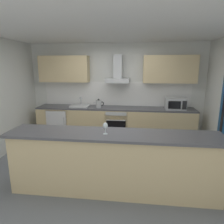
{
  "coord_description": "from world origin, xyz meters",
  "views": [
    {
      "loc": [
        0.57,
        -3.71,
        2.0
      ],
      "look_at": [
        0.07,
        0.4,
        1.05
      ],
      "focal_mm": 32.41,
      "sensor_mm": 36.0,
      "label": 1
    }
  ],
  "objects_px": {
    "sink": "(80,106)",
    "kettle": "(99,104)",
    "range_hood": "(118,74)",
    "wine_glass": "(105,126)",
    "refrigerator": "(60,123)",
    "oven": "(117,124)",
    "microwave": "(176,104)"
  },
  "relations": [
    {
      "from": "sink",
      "to": "kettle",
      "type": "xyz_separation_m",
      "value": [
        0.53,
        -0.04,
        0.08
      ]
    },
    {
      "from": "kettle",
      "to": "range_hood",
      "type": "bearing_deg",
      "value": 18.29
    },
    {
      "from": "wine_glass",
      "to": "refrigerator",
      "type": "bearing_deg",
      "value": 124.71
    },
    {
      "from": "sink",
      "to": "wine_glass",
      "type": "xyz_separation_m",
      "value": [
        1.07,
        -2.41,
        0.19
      ]
    },
    {
      "from": "sink",
      "to": "range_hood",
      "type": "relative_size",
      "value": 0.69
    },
    {
      "from": "refrigerator",
      "to": "wine_glass",
      "type": "height_order",
      "value": "wine_glass"
    },
    {
      "from": "oven",
      "to": "sink",
      "type": "xyz_separation_m",
      "value": [
        -1.02,
        0.01,
        0.47
      ]
    },
    {
      "from": "oven",
      "to": "range_hood",
      "type": "xyz_separation_m",
      "value": [
        0.0,
        0.13,
        1.33
      ]
    },
    {
      "from": "refrigerator",
      "to": "microwave",
      "type": "distance_m",
      "value": 3.18
    },
    {
      "from": "refrigerator",
      "to": "range_hood",
      "type": "xyz_separation_m",
      "value": [
        1.61,
        0.13,
        1.36
      ]
    },
    {
      "from": "oven",
      "to": "microwave",
      "type": "distance_m",
      "value": 1.62
    },
    {
      "from": "kettle",
      "to": "microwave",
      "type": "bearing_deg",
      "value": 0.17
    },
    {
      "from": "microwave",
      "to": "wine_glass",
      "type": "bearing_deg",
      "value": -121.54
    },
    {
      "from": "range_hood",
      "to": "kettle",
      "type": "bearing_deg",
      "value": -161.71
    },
    {
      "from": "microwave",
      "to": "wine_glass",
      "type": "distance_m",
      "value": 2.79
    },
    {
      "from": "refrigerator",
      "to": "wine_glass",
      "type": "relative_size",
      "value": 4.78
    },
    {
      "from": "kettle",
      "to": "wine_glass",
      "type": "bearing_deg",
      "value": -77.05
    },
    {
      "from": "microwave",
      "to": "kettle",
      "type": "distance_m",
      "value": 2.0
    },
    {
      "from": "sink",
      "to": "kettle",
      "type": "bearing_deg",
      "value": -4.84
    },
    {
      "from": "oven",
      "to": "range_hood",
      "type": "height_order",
      "value": "range_hood"
    },
    {
      "from": "oven",
      "to": "wine_glass",
      "type": "distance_m",
      "value": 2.49
    },
    {
      "from": "microwave",
      "to": "range_hood",
      "type": "height_order",
      "value": "range_hood"
    },
    {
      "from": "refrigerator",
      "to": "kettle",
      "type": "xyz_separation_m",
      "value": [
        1.12,
        -0.03,
        0.58
      ]
    },
    {
      "from": "oven",
      "to": "range_hood",
      "type": "relative_size",
      "value": 1.11
    },
    {
      "from": "microwave",
      "to": "sink",
      "type": "distance_m",
      "value": 2.53
    },
    {
      "from": "refrigerator",
      "to": "range_hood",
      "type": "bearing_deg",
      "value": 4.69
    },
    {
      "from": "microwave",
      "to": "refrigerator",
      "type": "bearing_deg",
      "value": 179.54
    },
    {
      "from": "kettle",
      "to": "wine_glass",
      "type": "relative_size",
      "value": 1.62
    },
    {
      "from": "wine_glass",
      "to": "range_hood",
      "type": "bearing_deg",
      "value": 91.16
    },
    {
      "from": "oven",
      "to": "sink",
      "type": "distance_m",
      "value": 1.12
    },
    {
      "from": "refrigerator",
      "to": "microwave",
      "type": "height_order",
      "value": "microwave"
    },
    {
      "from": "microwave",
      "to": "kettle",
      "type": "relative_size",
      "value": 1.73
    }
  ]
}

